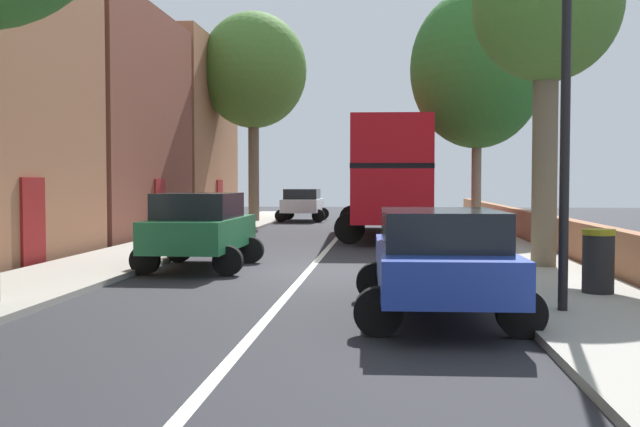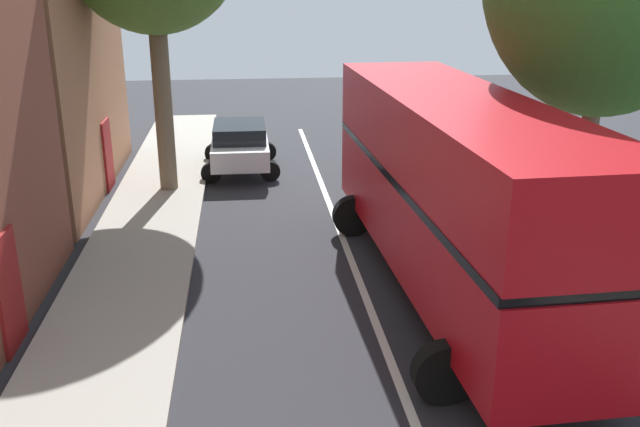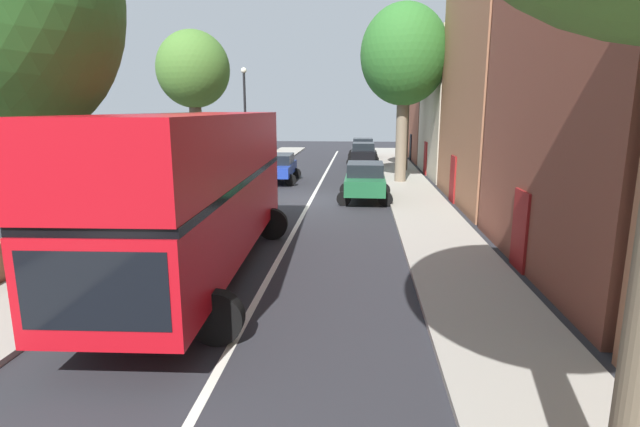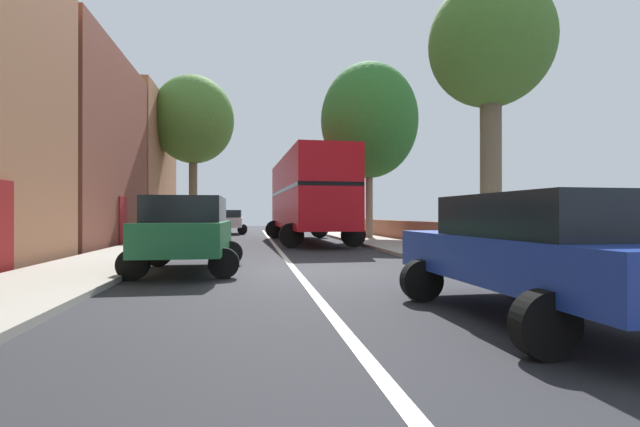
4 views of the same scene
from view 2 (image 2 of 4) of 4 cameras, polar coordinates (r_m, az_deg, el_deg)
The scene contains 2 objects.
double_decker_bus at distance 13.83m, azimuth 10.93°, elevation 2.39°, with size 3.85×10.80×4.06m.
parked_car_white_left_2 at distance 23.08m, azimuth -6.57°, elevation 5.69°, with size 2.49×4.13×1.64m.
Camera 2 is at (-2.33, -1.80, 6.26)m, focal length 39.06 mm.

